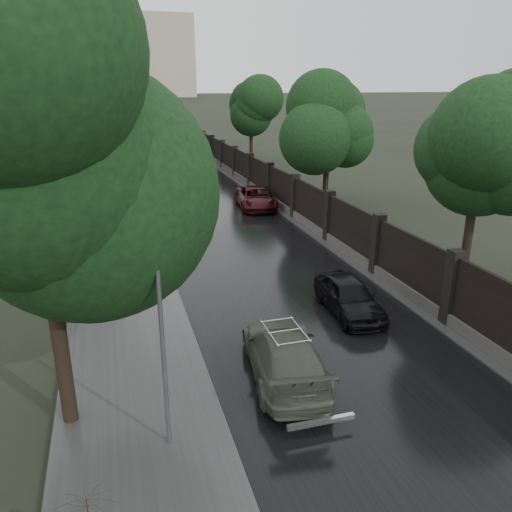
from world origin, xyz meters
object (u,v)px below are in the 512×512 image
object	(u,v)px
tree_right_b	(328,132)
tree_right_c	(251,115)
tree_left_near	(33,161)
traffic_light	(139,173)
tree_right_a	(479,164)
car_right_far	(256,198)
car_right_near	(349,296)
volga_sedan	(284,354)
lamp_post	(163,344)
tree_left_far	(77,123)

from	to	relation	value
tree_right_b	tree_right_c	world-z (taller)	same
tree_left_near	tree_right_b	xyz separation A→B (m)	(15.10, 19.00, -1.47)
tree_right_c	traffic_light	distance (m)	19.26
tree_left_near	traffic_light	world-z (taller)	tree_left_near
tree_right_a	tree_right_b	size ratio (longest dim) A/B	1.00
tree_right_a	traffic_light	size ratio (longest dim) A/B	1.75
tree_right_c	car_right_far	distance (m)	17.95
tree_right_a	car_right_near	distance (m)	7.31
tree_right_a	car_right_near	xyz separation A→B (m)	(-5.80, -1.22, -4.28)
car_right_near	volga_sedan	bearing A→B (deg)	-135.57
tree_right_a	lamp_post	xyz separation A→B (m)	(-12.90, -6.50, -2.28)
car_right_near	car_right_far	distance (m)	16.41
tree_right_a	lamp_post	world-z (taller)	tree_right_a
tree_left_near	tree_right_c	distance (m)	39.99
lamp_post	tree_left_near	bearing A→B (deg)	145.71
tree_right_b	car_right_near	distance (m)	16.84
tree_left_far	tree_right_b	size ratio (longest dim) A/B	1.05
tree_left_far	traffic_light	bearing A→B (deg)	-53.53
tree_right_a	tree_left_near	bearing A→B (deg)	-161.68
tree_right_c	car_right_far	xyz separation A→B (m)	(-4.48, -16.86, -4.26)
tree_left_near	tree_right_a	size ratio (longest dim) A/B	1.31
tree_right_c	car_right_far	bearing A→B (deg)	-104.88
tree_right_a	traffic_light	distance (m)	20.85
traffic_light	car_right_far	bearing A→B (deg)	-14.18
volga_sedan	car_right_near	world-z (taller)	volga_sedan
lamp_post	car_right_far	distance (m)	23.31
car_right_far	tree_left_far	bearing A→B (deg)	154.58
tree_right_b	lamp_post	xyz separation A→B (m)	(-12.90, -20.50, -2.28)
lamp_post	traffic_light	world-z (taller)	lamp_post
volga_sedan	car_right_near	distance (m)	4.83
tree_left_near	car_right_far	distance (m)	23.48
traffic_light	tree_left_far	bearing A→B (deg)	126.47
tree_left_near	lamp_post	xyz separation A→B (m)	(2.20, -1.50, -3.75)
tree_right_a	tree_right_b	distance (m)	14.00
car_right_near	car_right_far	bearing A→B (deg)	87.84
tree_right_a	lamp_post	bearing A→B (deg)	-153.26
tree_left_near	tree_left_far	size ratio (longest dim) A/B	1.24
tree_left_far	lamp_post	bearing A→B (deg)	-84.79
lamp_post	volga_sedan	distance (m)	4.52
tree_right_b	volga_sedan	size ratio (longest dim) A/B	1.47
tree_left_far	car_right_near	bearing A→B (deg)	-67.33
tree_left_near	lamp_post	size ratio (longest dim) A/B	1.79
tree_right_c	car_right_near	distance (m)	33.99
traffic_light	volga_sedan	size ratio (longest dim) A/B	0.84
tree_right_b	car_right_far	xyz separation A→B (m)	(-4.48, 1.14, -4.26)
tree_left_near	tree_right_a	world-z (taller)	tree_left_near
tree_left_far	car_right_near	size ratio (longest dim) A/B	1.89
tree_right_c	traffic_light	bearing A→B (deg)	-128.18
lamp_post	volga_sedan	size ratio (longest dim) A/B	1.07
tree_left_near	tree_right_c	size ratio (longest dim) A/B	1.31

